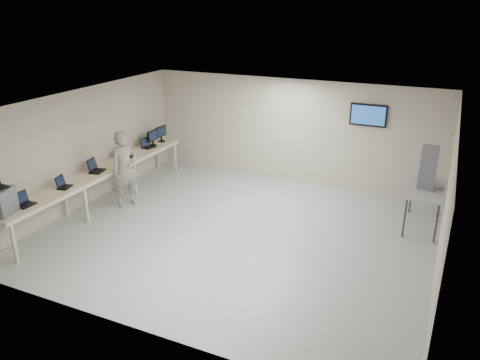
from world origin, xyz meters
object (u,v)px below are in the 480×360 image
at_px(workbench, 101,173).
at_px(equipment_box, 0,201).
at_px(side_table, 426,191).
at_px(soldier, 125,169).

relative_size(workbench, equipment_box, 11.77).
relative_size(workbench, side_table, 3.88).
bearing_deg(workbench, equipment_box, -91.33).
distance_m(soldier, side_table, 6.85).
height_order(workbench, equipment_box, equipment_box).
bearing_deg(equipment_box, workbench, 74.44).
height_order(soldier, side_table, soldier).
xyz_separation_m(equipment_box, side_table, (7.25, 4.68, -0.30)).
distance_m(workbench, soldier, 0.61).
bearing_deg(equipment_box, soldier, 63.85).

